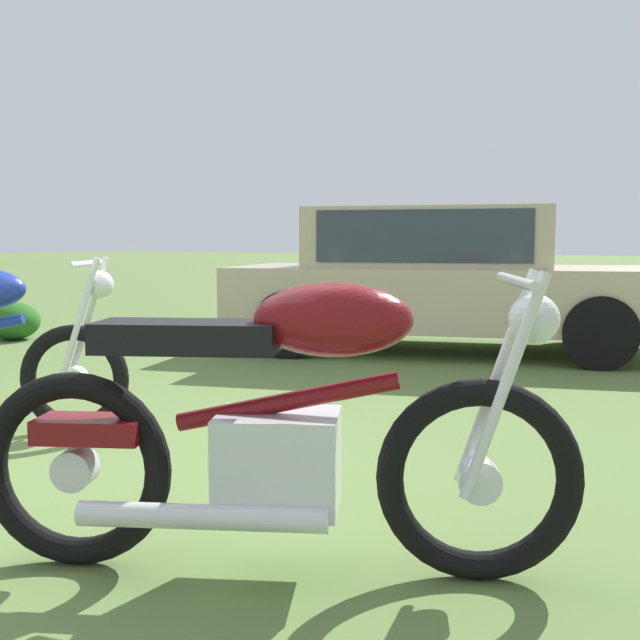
% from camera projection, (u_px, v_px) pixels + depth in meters
% --- Properties ---
extents(ground_plane, '(120.00, 120.00, 0.00)m').
position_uv_depth(ground_plane, '(76.00, 476.00, 3.63)').
color(ground_plane, '#567038').
extents(motorcycle_maroon, '(1.85, 1.12, 1.02)m').
position_uv_depth(motorcycle_maroon, '(279.00, 429.00, 2.52)').
color(motorcycle_maroon, black).
rests_on(motorcycle_maroon, ground).
extents(car_beige, '(4.56, 3.00, 1.43)m').
position_uv_depth(car_beige, '(439.00, 272.00, 7.74)').
color(car_beige, '#BCAD8C').
rests_on(car_beige, ground).
extents(shrub_low, '(0.58, 0.61, 0.43)m').
position_uv_depth(shrub_low, '(13.00, 321.00, 8.60)').
color(shrub_low, '#235E1E').
rests_on(shrub_low, ground).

